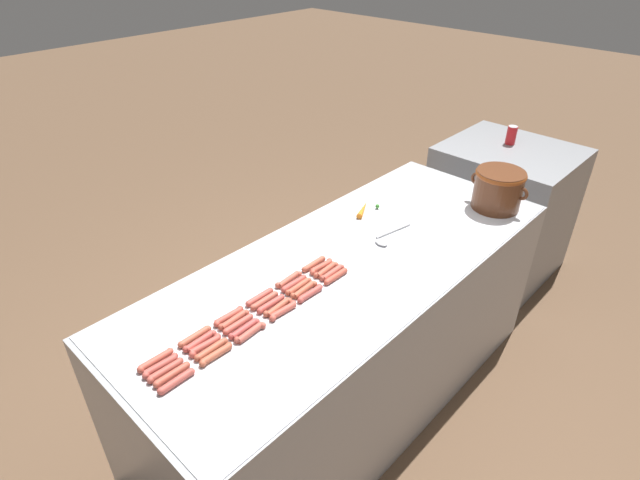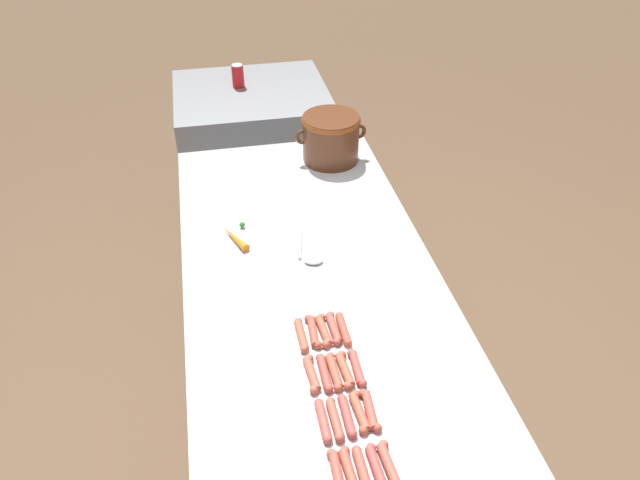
# 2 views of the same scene
# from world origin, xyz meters

# --- Properties ---
(ground_plane) EXTENTS (20.00, 20.00, 0.00)m
(ground_plane) POSITION_xyz_m (0.00, 0.00, 0.00)
(ground_plane) COLOR brown
(griddle_counter) EXTENTS (0.89, 2.25, 0.91)m
(griddle_counter) POSITION_xyz_m (0.00, 0.00, 0.45)
(griddle_counter) COLOR #9EA0A5
(griddle_counter) RESTS_ON ground_plane
(back_cabinet) EXTENTS (0.84, 0.75, 0.93)m
(back_cabinet) POSITION_xyz_m (-0.04, 1.72, 0.46)
(back_cabinet) COLOR gray
(back_cabinet) RESTS_ON ground_plane
(hot_dog_2) EXTENTS (0.03, 0.14, 0.03)m
(hot_dog_2) POSITION_xyz_m (-0.09, -0.63, 0.92)
(hot_dog_2) COLOR #B44A3D
(hot_dog_2) RESTS_ON griddle_counter
(hot_dog_3) EXTENTS (0.03, 0.14, 0.03)m
(hot_dog_3) POSITION_xyz_m (-0.09, -0.47, 0.92)
(hot_dog_3) COLOR #B84C41
(hot_dog_3) RESTS_ON griddle_counter
(hot_dog_4) EXTENTS (0.03, 0.14, 0.03)m
(hot_dog_4) POSITION_xyz_m (-0.09, -0.30, 0.92)
(hot_dog_4) COLOR #B55341
(hot_dog_4) RESTS_ON griddle_counter
(hot_dog_5) EXTENTS (0.03, 0.14, 0.03)m
(hot_dog_5) POSITION_xyz_m (-0.09, -0.15, 0.92)
(hot_dog_5) COLOR #B6533E
(hot_dog_5) RESTS_ON griddle_counter
(hot_dog_8) EXTENTS (0.03, 0.14, 0.03)m
(hot_dog_8) POSITION_xyz_m (-0.05, -0.63, 0.92)
(hot_dog_8) COLOR #AB4D3B
(hot_dog_8) RESTS_ON griddle_counter
(hot_dog_9) EXTENTS (0.03, 0.14, 0.03)m
(hot_dog_9) POSITION_xyz_m (-0.06, -0.47, 0.92)
(hot_dog_9) COLOR #AC503F
(hot_dog_9) RESTS_ON griddle_counter
(hot_dog_10) EXTENTS (0.03, 0.14, 0.03)m
(hot_dog_10) POSITION_xyz_m (-0.05, -0.31, 0.92)
(hot_dog_10) COLOR #AC463D
(hot_dog_10) RESTS_ON griddle_counter
(hot_dog_11) EXTENTS (0.03, 0.14, 0.03)m
(hot_dog_11) POSITION_xyz_m (-0.05, -0.14, 0.92)
(hot_dog_11) COLOR #B14C3B
(hot_dog_11) RESTS_ON griddle_counter
(hot_dog_14) EXTENTS (0.03, 0.14, 0.03)m
(hot_dog_14) POSITION_xyz_m (-0.02, -0.63, 0.92)
(hot_dog_14) COLOR #B54C40
(hot_dog_14) RESTS_ON griddle_counter
(hot_dog_15) EXTENTS (0.03, 0.14, 0.03)m
(hot_dog_15) POSITION_xyz_m (-0.02, -0.47, 0.92)
(hot_dog_15) COLOR #B6473F
(hot_dog_15) RESTS_ON griddle_counter
(hot_dog_16) EXTENTS (0.03, 0.14, 0.03)m
(hot_dog_16) POSITION_xyz_m (-0.02, -0.31, 0.92)
(hot_dog_16) COLOR #B0503A
(hot_dog_16) RESTS_ON griddle_counter
(hot_dog_17) EXTENTS (0.04, 0.14, 0.03)m
(hot_dog_17) POSITION_xyz_m (-0.02, -0.14, 0.92)
(hot_dog_17) COLOR #B7523D
(hot_dog_17) RESTS_ON griddle_counter
(hot_dog_20) EXTENTS (0.03, 0.14, 0.03)m
(hot_dog_20) POSITION_xyz_m (0.01, -0.63, 0.92)
(hot_dog_20) COLOR #B24540
(hot_dog_20) RESTS_ON griddle_counter
(hot_dog_21) EXTENTS (0.03, 0.14, 0.03)m
(hot_dog_21) POSITION_xyz_m (0.02, -0.46, 0.92)
(hot_dog_21) COLOR #AF523C
(hot_dog_21) RESTS_ON griddle_counter
(hot_dog_22) EXTENTS (0.04, 0.14, 0.03)m
(hot_dog_22) POSITION_xyz_m (0.01, -0.31, 0.92)
(hot_dog_22) COLOR #B1533B
(hot_dog_22) RESTS_ON griddle_counter
(hot_dog_23) EXTENTS (0.03, 0.14, 0.03)m
(hot_dog_23) POSITION_xyz_m (0.02, -0.14, 0.92)
(hot_dog_23) COLOR #B04E41
(hot_dog_23) RESTS_ON griddle_counter
(hot_dog_26) EXTENTS (0.03, 0.14, 0.03)m
(hot_dog_26) POSITION_xyz_m (0.05, -0.63, 0.92)
(hot_dog_26) COLOR #B04F41
(hot_dog_26) RESTS_ON griddle_counter
(hot_dog_27) EXTENTS (0.03, 0.14, 0.03)m
(hot_dog_27) POSITION_xyz_m (0.04, -0.46, 0.92)
(hot_dog_27) COLOR #B54C3F
(hot_dog_27) RESTS_ON griddle_counter
(hot_dog_28) EXTENTS (0.03, 0.14, 0.03)m
(hot_dog_28) POSITION_xyz_m (0.05, -0.31, 0.92)
(hot_dog_28) COLOR #B44840
(hot_dog_28) RESTS_ON griddle_counter
(hot_dog_29) EXTENTS (0.03, 0.14, 0.03)m
(hot_dog_29) POSITION_xyz_m (0.04, -0.15, 0.92)
(hot_dog_29) COLOR #B44938
(hot_dog_29) RESTS_ON griddle_counter
(bean_pot) EXTENTS (0.32, 0.26, 0.21)m
(bean_pot) POSITION_xyz_m (0.24, 0.92, 1.02)
(bean_pot) COLOR #562D19
(bean_pot) RESTS_ON griddle_counter
(serving_spoon) EXTENTS (0.09, 0.27, 0.02)m
(serving_spoon) POSITION_xyz_m (0.01, 0.25, 0.91)
(serving_spoon) COLOR #B7B7BC
(serving_spoon) RESTS_ON griddle_counter
(carrot) EXTENTS (0.10, 0.17, 0.03)m
(carrot) POSITION_xyz_m (-0.25, 0.40, 0.92)
(carrot) COLOR orange
(carrot) RESTS_ON griddle_counter
(soda_can) EXTENTS (0.07, 0.07, 0.12)m
(soda_can) POSITION_xyz_m (-0.10, 1.79, 0.99)
(soda_can) COLOR red
(soda_can) RESTS_ON back_cabinet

